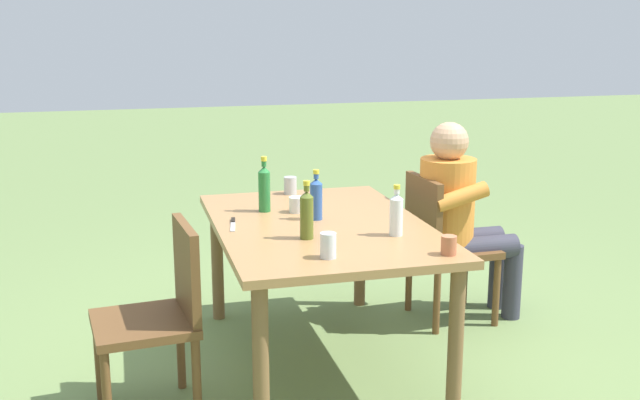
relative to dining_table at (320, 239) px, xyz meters
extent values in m
plane|color=#6B844C|center=(0.00, 0.00, -0.66)|extent=(24.00, 24.00, 0.00)
cube|color=#A37547|center=(0.00, 0.00, 0.06)|extent=(1.56, 1.04, 0.04)
cylinder|color=brown|center=(-0.70, -0.44, -0.31)|extent=(0.07, 0.07, 0.70)
cylinder|color=brown|center=(0.70, -0.44, -0.31)|extent=(0.07, 0.07, 0.70)
cylinder|color=brown|center=(-0.70, 0.44, -0.31)|extent=(0.07, 0.07, 0.70)
cylinder|color=brown|center=(0.70, 0.44, -0.31)|extent=(0.07, 0.07, 0.70)
cube|color=brown|center=(0.35, -0.90, -0.23)|extent=(0.46, 0.46, 0.04)
cube|color=brown|center=(0.34, -0.70, 0.00)|extent=(0.42, 0.06, 0.42)
cylinder|color=brown|center=(0.17, -1.10, -0.45)|extent=(0.04, 0.04, 0.41)
cylinder|color=brown|center=(0.55, -1.08, -0.45)|extent=(0.04, 0.04, 0.41)
cylinder|color=brown|center=(0.15, -0.72, -0.45)|extent=(0.04, 0.04, 0.41)
cylinder|color=brown|center=(0.53, -0.70, -0.45)|extent=(0.04, 0.04, 0.41)
cube|color=brown|center=(-0.35, 0.90, -0.23)|extent=(0.48, 0.48, 0.04)
cube|color=brown|center=(-0.33, 0.70, 0.00)|extent=(0.42, 0.08, 0.42)
cylinder|color=brown|center=(-0.18, 1.11, -0.45)|extent=(0.04, 0.04, 0.41)
cylinder|color=brown|center=(-0.56, 1.07, -0.45)|extent=(0.04, 0.04, 0.41)
cylinder|color=brown|center=(-0.14, 0.73, -0.45)|extent=(0.04, 0.04, 0.41)
cylinder|color=brown|center=(-0.52, 0.69, -0.45)|extent=(0.04, 0.04, 0.41)
cylinder|color=orange|center=(0.35, -0.85, 0.05)|extent=(0.32, 0.32, 0.52)
sphere|color=tan|center=(0.35, -0.85, 0.41)|extent=(0.22, 0.22, 0.22)
cylinder|color=#383847|center=(0.26, -1.05, -0.21)|extent=(0.14, 0.40, 0.14)
cylinder|color=#383847|center=(0.26, -1.25, -0.43)|extent=(0.11, 0.11, 0.45)
cylinder|color=orange|center=(0.16, -0.85, 0.13)|extent=(0.09, 0.31, 0.16)
cylinder|color=#383847|center=(0.44, -1.05, -0.21)|extent=(0.14, 0.40, 0.14)
cylinder|color=#383847|center=(0.44, -1.25, -0.43)|extent=(0.11, 0.11, 0.45)
cylinder|color=orange|center=(0.54, -0.85, 0.13)|extent=(0.09, 0.31, 0.16)
cylinder|color=#287A38|center=(0.31, 0.22, 0.19)|extent=(0.06, 0.06, 0.21)
cone|color=#287A38|center=(0.31, 0.22, 0.31)|extent=(0.06, 0.06, 0.03)
cylinder|color=#287A38|center=(0.31, 0.22, 0.34)|extent=(0.03, 0.03, 0.03)
cylinder|color=yellow|center=(0.31, 0.22, 0.37)|extent=(0.03, 0.03, 0.02)
cylinder|color=white|center=(-0.31, -0.29, 0.17)|extent=(0.06, 0.06, 0.18)
cone|color=white|center=(-0.31, -0.29, 0.27)|extent=(0.06, 0.06, 0.02)
cylinder|color=white|center=(-0.31, -0.29, 0.30)|extent=(0.03, 0.03, 0.02)
cylinder|color=yellow|center=(-0.31, -0.29, 0.32)|extent=(0.03, 0.03, 0.02)
cylinder|color=#566623|center=(-0.25, 0.13, 0.18)|extent=(0.06, 0.06, 0.20)
cone|color=#566623|center=(-0.25, 0.13, 0.30)|extent=(0.06, 0.06, 0.03)
cylinder|color=#566623|center=(-0.25, 0.13, 0.33)|extent=(0.03, 0.03, 0.03)
cylinder|color=yellow|center=(-0.25, 0.13, 0.35)|extent=(0.03, 0.03, 0.02)
cylinder|color=#2D56A3|center=(0.08, 0.00, 0.18)|extent=(0.06, 0.06, 0.19)
cone|color=#2D56A3|center=(0.08, 0.00, 0.28)|extent=(0.06, 0.06, 0.03)
cylinder|color=#2D56A3|center=(0.08, 0.00, 0.31)|extent=(0.03, 0.03, 0.03)
cylinder|color=yellow|center=(0.08, 0.00, 0.33)|extent=(0.03, 0.03, 0.02)
cylinder|color=#B2B7BC|center=(0.69, 0.00, 0.14)|extent=(0.08, 0.08, 0.10)
cylinder|color=silver|center=(-0.57, 0.11, 0.14)|extent=(0.07, 0.07, 0.11)
cylinder|color=#BC6B47|center=(-0.66, -0.41, 0.13)|extent=(0.07, 0.07, 0.08)
cylinder|color=white|center=(0.25, 0.06, 0.13)|extent=(0.08, 0.08, 0.08)
cube|color=silver|center=(0.04, 0.44, 0.09)|extent=(0.18, 0.05, 0.01)
cube|color=black|center=(0.14, 0.42, 0.09)|extent=(0.08, 0.03, 0.01)
cube|color=#2D4784|center=(1.37, -0.48, -0.46)|extent=(0.28, 0.19, 0.40)
cube|color=navy|center=(1.37, -0.61, -0.53)|extent=(0.20, 0.06, 0.18)
camera|label=1|loc=(-3.63, 0.96, 1.09)|focal=43.18mm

